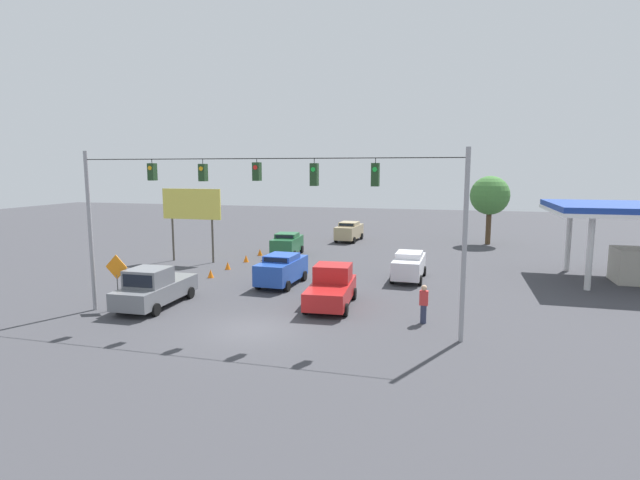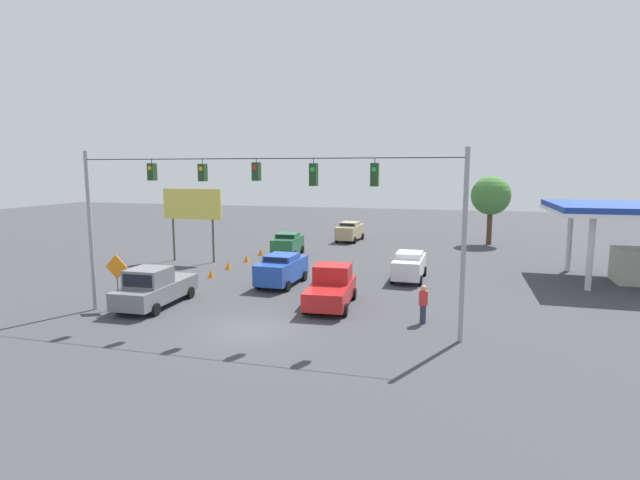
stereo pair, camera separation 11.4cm
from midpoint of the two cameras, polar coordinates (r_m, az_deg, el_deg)
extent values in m
plane|color=#3D3D42|center=(23.02, -7.66, -10.10)|extent=(140.00, 140.00, 0.00)
cylinder|color=#939399|center=(21.19, 16.26, -0.74)|extent=(0.20, 0.20, 8.05)
cylinder|color=#939399|center=(27.61, -24.65, 0.85)|extent=(0.20, 0.20, 8.05)
cylinder|color=black|center=(22.68, -7.16, 9.22)|extent=(18.10, 0.04, 0.04)
cube|color=#1E3D1E|center=(21.22, 6.42, 7.43)|extent=(0.32, 0.36, 0.97)
cylinder|color=black|center=(21.22, 6.44, 9.03)|extent=(0.03, 0.03, 0.21)
cylinder|color=green|center=(21.03, 6.35, 8.02)|extent=(0.20, 0.02, 0.20)
cube|color=#1E3D1E|center=(21.79, -0.58, 7.49)|extent=(0.32, 0.36, 0.98)
cylinder|color=black|center=(21.80, -0.58, 9.05)|extent=(0.03, 0.03, 0.21)
cylinder|color=green|center=(21.61, -0.72, 8.06)|extent=(0.20, 0.02, 0.20)
cube|color=#1E3D1E|center=(22.67, -7.14, 7.76)|extent=(0.32, 0.36, 0.82)
cylinder|color=black|center=(22.67, -7.16, 9.01)|extent=(0.03, 0.03, 0.17)
cylinder|color=red|center=(22.50, -7.33, 8.23)|extent=(0.20, 0.02, 0.20)
cube|color=#1E3D1E|center=(23.82, -13.13, 7.52)|extent=(0.32, 0.36, 0.80)
cylinder|color=black|center=(23.82, -13.17, 8.75)|extent=(0.03, 0.03, 0.23)
cylinder|color=orange|center=(23.65, -13.36, 7.94)|extent=(0.20, 0.02, 0.20)
cube|color=#1E3D1E|center=(25.19, -18.51, 7.40)|extent=(0.32, 0.36, 0.81)
cylinder|color=black|center=(25.20, -18.57, 8.53)|extent=(0.03, 0.03, 0.19)
cylinder|color=orange|center=(25.04, -18.78, 7.80)|extent=(0.20, 0.02, 0.20)
cube|color=red|center=(26.30, 1.36, -5.96)|extent=(2.37, 5.16, 0.90)
cube|color=red|center=(26.68, 1.59, -3.77)|extent=(1.99, 1.93, 0.90)
cube|color=black|center=(27.56, 1.92, -3.38)|extent=(1.62, 0.13, 0.63)
cylinder|color=black|center=(27.83, 4.02, -6.14)|extent=(0.26, 0.65, 0.64)
cylinder|color=black|center=(28.15, -0.10, -5.95)|extent=(0.26, 0.65, 0.64)
cylinder|color=black|center=(24.70, 3.02, -7.99)|extent=(0.26, 0.65, 0.64)
cylinder|color=black|center=(25.06, -1.62, -7.74)|extent=(0.26, 0.65, 0.64)
cube|color=silver|center=(33.04, 10.26, -2.95)|extent=(1.86, 4.62, 1.14)
cube|color=silver|center=(32.90, 10.29, -1.67)|extent=(1.65, 2.05, 0.36)
cube|color=black|center=(33.90, 10.49, -1.39)|extent=(1.39, 0.05, 0.25)
cylinder|color=black|center=(34.52, 11.96, -3.49)|extent=(0.24, 0.65, 0.64)
cylinder|color=black|center=(34.70, 9.09, -3.35)|extent=(0.24, 0.65, 0.64)
cylinder|color=black|center=(31.62, 11.49, -4.54)|extent=(0.24, 0.65, 0.64)
cylinder|color=black|center=(31.82, 8.36, -4.38)|extent=(0.24, 0.65, 0.64)
cube|color=#234CB2|center=(31.12, -4.27, -3.43)|extent=(2.08, 4.65, 1.24)
cube|color=#234CB2|center=(30.97, -4.28, -1.98)|extent=(1.82, 2.08, 0.36)
cube|color=black|center=(30.05, -5.01, -2.30)|extent=(1.51, 0.08, 0.25)
cylinder|color=black|center=(30.29, -6.98, -5.00)|extent=(0.25, 0.65, 0.64)
cylinder|color=black|center=(29.57, -3.63, -5.28)|extent=(0.25, 0.65, 0.64)
cylinder|color=black|center=(32.95, -4.81, -3.89)|extent=(0.25, 0.65, 0.64)
cylinder|color=black|center=(32.28, -1.70, -4.12)|extent=(0.25, 0.65, 0.64)
cube|color=slate|center=(27.86, -18.09, -5.56)|extent=(2.16, 5.40, 0.90)
cube|color=slate|center=(27.14, -18.89, -4.01)|extent=(1.92, 1.97, 0.90)
cube|color=black|center=(26.35, -20.04, -4.42)|extent=(1.64, 0.06, 0.63)
cylinder|color=black|center=(27.14, -21.85, -7.09)|extent=(0.23, 0.64, 0.64)
cylinder|color=black|center=(26.01, -18.17, -7.56)|extent=(0.23, 0.64, 0.64)
cylinder|color=black|center=(29.92, -17.94, -5.50)|extent=(0.23, 0.64, 0.64)
cylinder|color=black|center=(28.91, -14.48, -5.84)|extent=(0.23, 0.64, 0.64)
cube|color=tan|center=(49.89, 3.50, 0.96)|extent=(2.12, 4.70, 1.24)
cube|color=tan|center=(49.79, 3.51, 1.87)|extent=(1.81, 2.13, 0.36)
cube|color=black|center=(48.82, 3.19, 1.74)|extent=(1.45, 0.12, 0.25)
cylinder|color=black|center=(48.81, 1.99, 0.07)|extent=(0.26, 0.65, 0.64)
cylinder|color=black|center=(48.31, 4.06, -0.03)|extent=(0.26, 0.65, 0.64)
cylinder|color=black|center=(51.64, 2.97, 0.51)|extent=(0.26, 0.65, 0.64)
cylinder|color=black|center=(51.16, 4.93, 0.42)|extent=(0.26, 0.65, 0.64)
cube|color=#236038|center=(41.69, -3.63, -0.51)|extent=(2.14, 4.23, 1.18)
cube|color=#236038|center=(41.58, -3.64, 0.55)|extent=(1.83, 1.92, 0.36)
cube|color=black|center=(40.71, -3.97, 0.38)|extent=(1.48, 0.12, 0.25)
cylinder|color=black|center=(40.77, -5.37, -1.57)|extent=(0.26, 0.65, 0.64)
cylinder|color=black|center=(40.28, -2.84, -1.66)|extent=(0.26, 0.65, 0.64)
cylinder|color=black|center=(43.30, -4.35, -0.98)|extent=(0.26, 0.65, 0.64)
cylinder|color=black|center=(42.84, -1.96, -1.06)|extent=(0.26, 0.65, 0.64)
cone|color=orange|center=(28.97, -17.58, -6.02)|extent=(0.41, 0.41, 0.55)
cone|color=orange|center=(31.57, -14.47, -4.74)|extent=(0.41, 0.41, 0.55)
cone|color=orange|center=(33.96, -12.27, -3.76)|extent=(0.41, 0.41, 0.55)
cone|color=orange|center=(36.48, -10.36, -2.89)|extent=(0.41, 0.41, 0.55)
cone|color=orange|center=(39.09, -8.31, -2.10)|extent=(0.41, 0.41, 0.55)
cone|color=orange|center=(41.87, -6.74, -1.39)|extent=(0.41, 0.41, 0.55)
cylinder|color=silver|center=(39.14, 26.69, 0.15)|extent=(0.36, 0.36, 4.64)
cylinder|color=silver|center=(33.49, 28.61, -1.19)|extent=(0.36, 0.36, 4.64)
cylinder|color=#4C473D|center=(39.11, -12.02, -0.14)|extent=(0.16, 0.16, 3.32)
cylinder|color=#4C473D|center=(40.78, -16.29, 0.05)|extent=(0.16, 0.16, 3.32)
cube|color=#D8CC4C|center=(39.63, -14.34, 4.01)|extent=(4.88, 0.12, 2.34)
cylinder|color=slate|center=(27.80, -21.98, -5.51)|extent=(0.06, 0.06, 1.80)
cube|color=orange|center=(27.54, -22.13, -2.86)|extent=(1.27, 0.04, 1.27)
cylinder|color=#2D334C|center=(24.06, 11.81, -8.31)|extent=(0.28, 0.28, 0.87)
cube|color=red|center=(23.85, 11.87, -6.51)|extent=(0.40, 0.24, 0.69)
sphere|color=tan|center=(23.74, 11.90, -5.39)|extent=(0.27, 0.27, 0.27)
cylinder|color=#4C3823|center=(50.18, 18.86, 1.60)|extent=(0.48, 0.48, 3.67)
sphere|color=#427A38|center=(49.95, 19.01, 4.85)|extent=(3.67, 3.67, 3.67)
camera|label=1|loc=(0.06, -89.89, 0.02)|focal=28.00mm
camera|label=2|loc=(0.06, 90.11, -0.02)|focal=28.00mm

